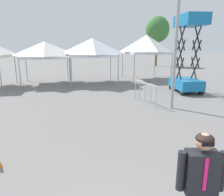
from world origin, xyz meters
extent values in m
cylinder|color=#9E9EA3|center=(-5.23, 13.12, 1.14)|extent=(0.06, 0.06, 2.28)
cylinder|color=#9E9EA3|center=(-5.10, 16.38, 1.14)|extent=(0.06, 0.06, 2.28)
cylinder|color=#9E9EA3|center=(-4.24, 13.89, 1.07)|extent=(0.06, 0.06, 2.15)
cylinder|color=#9E9EA3|center=(-0.93, 14.11, 1.07)|extent=(0.06, 0.06, 2.15)
cylinder|color=#9E9EA3|center=(-4.46, 17.20, 1.07)|extent=(0.06, 0.06, 2.15)
cylinder|color=#9E9EA3|center=(-1.15, 17.43, 1.07)|extent=(0.06, 0.06, 2.15)
pyramid|color=white|center=(-2.69, 15.66, 2.66)|extent=(3.71, 3.71, 1.03)
cube|color=white|center=(-2.69, 15.66, 2.05)|extent=(3.68, 3.68, 0.20)
cylinder|color=#9E9EA3|center=(-0.86, 13.68, 1.13)|extent=(0.06, 0.06, 2.26)
cylinder|color=#9E9EA3|center=(2.51, 13.66, 1.13)|extent=(0.06, 0.06, 2.26)
cylinder|color=#9E9EA3|center=(-0.83, 17.05, 1.13)|extent=(0.06, 0.06, 2.26)
cylinder|color=#9E9EA3|center=(2.54, 17.03, 1.13)|extent=(0.06, 0.06, 2.26)
pyramid|color=white|center=(0.84, 15.35, 2.84)|extent=(3.57, 3.57, 1.16)
cube|color=white|center=(0.84, 15.35, 2.16)|extent=(3.53, 3.53, 0.20)
cylinder|color=#9E9EA3|center=(4.03, 14.84, 1.19)|extent=(0.06, 0.06, 2.38)
cylinder|color=#9E9EA3|center=(7.28, 15.05, 1.19)|extent=(0.06, 0.06, 2.38)
cylinder|color=#9E9EA3|center=(3.82, 18.09, 1.19)|extent=(0.06, 0.06, 2.38)
cylinder|color=#9E9EA3|center=(7.07, 18.29, 1.19)|extent=(0.06, 0.06, 2.38)
pyramid|color=white|center=(5.55, 16.57, 3.08)|extent=(3.63, 3.63, 1.39)
cube|color=white|center=(5.55, 16.57, 2.28)|extent=(3.60, 3.60, 0.20)
cylinder|color=black|center=(5.65, 10.09, 0.24)|extent=(0.21, 0.49, 0.48)
cylinder|color=black|center=(6.84, 10.00, 0.24)|extent=(0.21, 0.49, 0.48)
cylinder|color=black|center=(5.78, 11.81, 0.24)|extent=(0.21, 0.49, 0.48)
cylinder|color=black|center=(6.96, 11.72, 0.24)|extent=(0.21, 0.49, 0.48)
cube|color=#1972AD|center=(6.31, 10.91, 0.54)|extent=(1.56, 2.40, 0.60)
cylinder|color=black|center=(5.82, 10.94, 1.35)|extent=(0.16, 1.10, 1.65)
cylinder|color=black|center=(5.82, 10.94, 1.35)|extent=(0.16, 1.10, 1.65)
cylinder|color=black|center=(6.80, 10.87, 1.35)|extent=(0.16, 1.10, 1.65)
cylinder|color=black|center=(6.80, 10.87, 1.35)|extent=(0.16, 1.10, 1.65)
cylinder|color=black|center=(5.82, 10.94, 2.38)|extent=(0.16, 1.10, 1.65)
cylinder|color=black|center=(5.82, 10.94, 2.38)|extent=(0.16, 1.10, 1.65)
cylinder|color=black|center=(6.80, 10.87, 2.38)|extent=(0.16, 1.10, 1.65)
cylinder|color=black|center=(6.80, 10.87, 2.38)|extent=(0.16, 1.10, 1.65)
cylinder|color=black|center=(5.82, 10.94, 3.41)|extent=(0.16, 1.10, 1.65)
cylinder|color=black|center=(5.82, 10.94, 3.41)|extent=(0.16, 1.10, 1.65)
cylinder|color=black|center=(6.80, 10.87, 3.41)|extent=(0.16, 1.10, 1.65)
cylinder|color=black|center=(6.80, 10.87, 3.41)|extent=(0.16, 1.10, 1.65)
cube|color=#1972AD|center=(6.31, 10.91, 4.05)|extent=(1.49, 2.28, 0.12)
cube|color=#1972AD|center=(6.23, 9.85, 4.38)|extent=(1.33, 0.16, 0.55)
cube|color=#1972AD|center=(6.38, 11.96, 4.38)|extent=(1.33, 0.16, 0.55)
cube|color=#1972AD|center=(5.66, 10.95, 4.38)|extent=(0.22, 2.18, 0.55)
cube|color=#1972AD|center=(6.95, 10.86, 4.38)|extent=(0.22, 2.18, 0.55)
cube|color=black|center=(1.00, 0.89, 1.22)|extent=(0.46, 0.32, 0.60)
cylinder|color=black|center=(0.73, 0.95, 1.24)|extent=(0.11, 0.11, 0.56)
cylinder|color=black|center=(1.26, 0.84, 1.24)|extent=(0.11, 0.11, 0.56)
sphere|color=tan|center=(1.00, 0.89, 1.67)|extent=(0.23, 0.23, 0.23)
ellipsoid|color=black|center=(1.00, 0.89, 1.71)|extent=(0.23, 0.23, 0.14)
cube|color=black|center=(0.98, 0.79, 1.68)|extent=(0.15, 0.05, 0.06)
cube|color=#E51966|center=(0.97, 0.77, 1.27)|extent=(0.05, 0.02, 0.46)
cylinder|color=#9E9EA3|center=(3.84, 7.66, 3.83)|extent=(0.14, 0.14, 7.66)
cylinder|color=brown|center=(11.19, 28.43, 1.90)|extent=(0.28, 0.28, 3.80)
ellipsoid|color=#387233|center=(11.19, 28.43, 5.11)|extent=(3.27, 3.27, 3.60)
cylinder|color=#B7BABF|center=(2.88, 8.73, 1.05)|extent=(0.49, 2.06, 0.05)
cylinder|color=#B7BABF|center=(3.09, 7.75, 0.53)|extent=(0.04, 0.04, 1.05)
cylinder|color=#B7BABF|center=(2.67, 9.71, 0.53)|extent=(0.04, 0.04, 1.05)
cylinder|color=#B7BABF|center=(2.99, 8.22, 0.58)|extent=(0.04, 0.04, 0.92)
cylinder|color=#B7BABF|center=(2.88, 8.73, 0.58)|extent=(0.04, 0.04, 0.92)
cylinder|color=#B7BABF|center=(2.77, 9.24, 0.58)|extent=(0.04, 0.04, 0.92)
camera|label=1|loc=(-0.62, -1.39, 2.86)|focal=34.26mm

